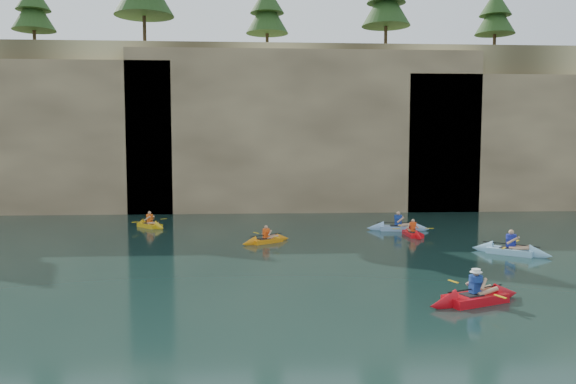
{
  "coord_description": "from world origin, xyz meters",
  "views": [
    {
      "loc": [
        -1.6,
        -16.3,
        4.8
      ],
      "look_at": [
        -0.34,
        4.02,
        3.0
      ],
      "focal_mm": 35.0,
      "sensor_mm": 36.0,
      "label": 1
    }
  ],
  "objects": [
    {
      "name": "kayaker_yellow",
      "position": [
        -7.49,
        15.64,
        0.14
      ],
      "size": [
        2.38,
        2.53,
        1.14
      ],
      "rotation": [
        0.0,
        0.0,
        -0.83
      ],
      "color": "gold",
      "rests_on": "ground"
    },
    {
      "name": "sea_cave_east",
      "position": [
        10.0,
        21.95,
        2.25
      ],
      "size": [
        5.0,
        1.0,
        4.5
      ],
      "primitive_type": "cube",
      "color": "black",
      "rests_on": "ground"
    },
    {
      "name": "kayaker_ltblue_near",
      "position": [
        9.45,
        6.89,
        0.16
      ],
      "size": [
        3.08,
        2.74,
        1.32
      ],
      "rotation": [
        0.0,
        0.0,
        -0.69
      ],
      "color": "#86BDE0",
      "rests_on": "ground"
    },
    {
      "name": "cliff_slab_center",
      "position": [
        2.0,
        22.6,
        5.7
      ],
      "size": [
        24.0,
        2.4,
        11.4
      ],
      "primitive_type": "cube",
      "color": "tan",
      "rests_on": "ground"
    },
    {
      "name": "sea_cave_center",
      "position": [
        -4.0,
        21.95,
        1.6
      ],
      "size": [
        3.5,
        1.0,
        3.2
      ],
      "primitive_type": "cube",
      "color": "black",
      "rests_on": "ground"
    },
    {
      "name": "main_kayaker",
      "position": [
        5.02,
        -0.22,
        0.17
      ],
      "size": [
        3.49,
        2.2,
        1.28
      ],
      "rotation": [
        0.0,
        0.0,
        0.38
      ],
      "color": "red",
      "rests_on": "ground"
    },
    {
      "name": "kayaker_orange",
      "position": [
        -1.0,
        10.33,
        0.13
      ],
      "size": [
        2.63,
        2.09,
        1.04
      ],
      "rotation": [
        0.0,
        0.0,
        0.61
      ],
      "color": "orange",
      "rests_on": "ground"
    },
    {
      "name": "kayaker_red_far",
      "position": [
        6.59,
        11.85,
        0.13
      ],
      "size": [
        2.16,
        2.95,
        1.08
      ],
      "rotation": [
        0.0,
        0.0,
        1.58
      ],
      "color": "red",
      "rests_on": "ground"
    },
    {
      "name": "sea_cave_west",
      "position": [
        -18.0,
        21.95,
        2.0
      ],
      "size": [
        4.5,
        1.0,
        4.0
      ],
      "primitive_type": "cube",
      "color": "black",
      "rests_on": "ground"
    },
    {
      "name": "ground",
      "position": [
        0.0,
        0.0,
        0.0
      ],
      "size": [
        160.0,
        160.0,
        0.0
      ],
      "primitive_type": "plane",
      "color": "black",
      "rests_on": "ground"
    },
    {
      "name": "cliff",
      "position": [
        0.0,
        30.0,
        6.0
      ],
      "size": [
        70.0,
        16.0,
        12.0
      ],
      "primitive_type": "cube",
      "color": "#CDB87D",
      "rests_on": "ground"
    },
    {
      "name": "kayaker_ltblue_mid",
      "position": [
        6.29,
        13.64,
        0.16
      ],
      "size": [
        3.49,
        2.52,
        1.3
      ],
      "rotation": [
        0.0,
        0.0,
        -0.16
      ],
      "color": "#81A8D7",
      "rests_on": "ground"
    }
  ]
}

